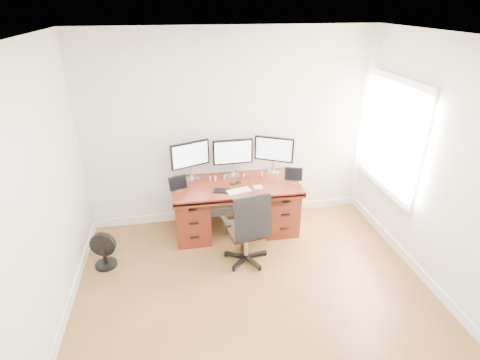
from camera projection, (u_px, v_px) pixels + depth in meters
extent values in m
plane|color=brown|center=(266.00, 330.00, 3.74)|extent=(4.50, 4.50, 0.00)
cube|color=silver|center=(231.00, 130.00, 5.14)|extent=(4.00, 0.10, 2.70)
cube|color=silver|center=(480.00, 195.00, 3.46)|extent=(0.10, 4.50, 2.70)
cube|color=white|center=(392.00, 137.00, 4.76)|extent=(0.04, 1.30, 1.50)
cube|color=white|center=(391.00, 137.00, 4.76)|extent=(0.01, 1.15, 1.35)
cube|color=#591D11|center=(236.00, 185.00, 5.02)|extent=(1.70, 0.80, 0.05)
cube|color=#591D11|center=(192.00, 212.00, 5.11)|extent=(0.45, 0.70, 0.70)
cube|color=#591D11|center=(278.00, 205.00, 5.30)|extent=(0.45, 0.70, 0.70)
cube|color=#45150C|center=(233.00, 190.00, 5.38)|extent=(0.74, 0.03, 0.40)
cylinder|color=black|center=(246.00, 257.00, 4.73)|extent=(0.62, 0.62, 0.08)
cylinder|color=silver|center=(246.00, 242.00, 4.63)|extent=(0.06, 0.06, 0.38)
cube|color=black|center=(246.00, 229.00, 4.55)|extent=(0.53, 0.51, 0.07)
cube|color=black|center=(253.00, 218.00, 4.25)|extent=(0.44, 0.13, 0.52)
cube|color=black|center=(226.00, 221.00, 4.39)|extent=(0.10, 0.23, 0.03)
cube|color=black|center=(266.00, 213.00, 4.55)|extent=(0.10, 0.23, 0.03)
cylinder|color=black|center=(106.00, 264.00, 4.64)|extent=(0.27, 0.27, 0.03)
cylinder|color=black|center=(105.00, 256.00, 4.58)|extent=(0.04, 0.04, 0.22)
cylinder|color=black|center=(103.00, 245.00, 4.51)|extent=(0.32, 0.13, 0.31)
cube|color=silver|center=(192.00, 178.00, 5.15)|extent=(0.22, 0.20, 0.01)
cylinder|color=silver|center=(191.00, 172.00, 5.12)|extent=(0.04, 0.04, 0.18)
cube|color=black|center=(190.00, 155.00, 5.00)|extent=(0.53, 0.23, 0.35)
cube|color=white|center=(191.00, 155.00, 4.99)|extent=(0.47, 0.18, 0.30)
cube|color=silver|center=(233.00, 175.00, 5.24)|extent=(0.18, 0.15, 0.01)
cylinder|color=silver|center=(233.00, 169.00, 5.21)|extent=(0.04, 0.04, 0.18)
cube|color=black|center=(233.00, 152.00, 5.09)|extent=(0.55, 0.05, 0.35)
cube|color=white|center=(233.00, 152.00, 5.07)|extent=(0.50, 0.02, 0.30)
cube|color=silver|center=(273.00, 172.00, 5.33)|extent=(0.22, 0.21, 0.01)
cylinder|color=silver|center=(273.00, 167.00, 5.30)|extent=(0.04, 0.04, 0.18)
cube|color=black|center=(274.00, 149.00, 5.18)|extent=(0.50, 0.29, 0.35)
cube|color=white|center=(274.00, 150.00, 5.16)|extent=(0.44, 0.24, 0.30)
cube|color=silver|center=(178.00, 190.00, 4.84)|extent=(0.12, 0.11, 0.01)
cube|color=black|center=(178.00, 183.00, 4.80)|extent=(0.25, 0.14, 0.17)
cube|color=silver|center=(293.00, 181.00, 5.08)|extent=(0.12, 0.11, 0.01)
cube|color=black|center=(294.00, 174.00, 5.04)|extent=(0.25, 0.14, 0.17)
cube|color=white|center=(239.00, 191.00, 4.80)|extent=(0.33, 0.20, 0.01)
cube|color=#B8BABF|center=(258.00, 187.00, 4.91)|extent=(0.12, 0.12, 0.01)
cube|color=black|center=(222.00, 191.00, 4.81)|extent=(0.24, 0.19, 0.01)
cube|color=black|center=(236.00, 183.00, 5.02)|extent=(0.16, 0.11, 0.01)
cylinder|color=#8663D7|center=(210.00, 179.00, 5.08)|extent=(0.02, 0.02, 0.05)
sphere|color=#8663D7|center=(210.00, 177.00, 5.06)|extent=(0.03, 0.03, 0.03)
cylinder|color=tan|center=(215.00, 179.00, 5.09)|extent=(0.02, 0.02, 0.05)
sphere|color=tan|center=(215.00, 177.00, 5.07)|extent=(0.03, 0.03, 0.03)
cylinder|color=#578BDB|center=(224.00, 178.00, 5.11)|extent=(0.02, 0.02, 0.05)
sphere|color=#578BDB|center=(224.00, 176.00, 5.09)|extent=(0.03, 0.03, 0.03)
cylinder|color=pink|center=(244.00, 177.00, 5.15)|extent=(0.02, 0.02, 0.05)
sphere|color=pink|center=(244.00, 174.00, 5.14)|extent=(0.03, 0.03, 0.03)
cylinder|color=brown|center=(249.00, 176.00, 5.16)|extent=(0.02, 0.02, 0.05)
sphere|color=brown|center=(250.00, 174.00, 5.15)|extent=(0.03, 0.03, 0.03)
cylinder|color=orange|center=(262.00, 175.00, 5.19)|extent=(0.02, 0.02, 0.05)
sphere|color=orange|center=(262.00, 173.00, 5.17)|extent=(0.03, 0.03, 0.03)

